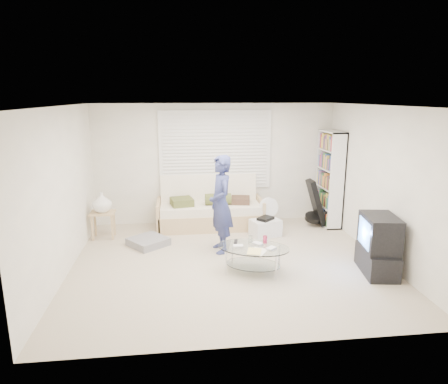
{
  "coord_description": "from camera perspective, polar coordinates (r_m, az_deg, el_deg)",
  "views": [
    {
      "loc": [
        -0.79,
        -6.0,
        2.64
      ],
      "look_at": [
        -0.05,
        0.3,
        1.11
      ],
      "focal_mm": 32.0,
      "sensor_mm": 36.0,
      "label": 1
    }
  ],
  "objects": [
    {
      "name": "guitar_case",
      "position": [
        8.44,
        12.92,
        -1.96
      ],
      "size": [
        0.41,
        0.36,
        0.96
      ],
      "color": "black",
      "rests_on": "ground"
    },
    {
      "name": "grey_floor_pillow",
      "position": [
        7.42,
        -10.77,
        -6.98
      ],
      "size": [
        0.83,
        0.83,
        0.13
      ],
      "primitive_type": "cube",
      "rotation": [
        0.0,
        0.0,
        0.68
      ],
      "color": "slate",
      "rests_on": "ground"
    },
    {
      "name": "storage_bin",
      "position": [
        7.77,
        5.93,
        -5.04
      ],
      "size": [
        0.63,
        0.52,
        0.38
      ],
      "color": "white",
      "rests_on": "ground"
    },
    {
      "name": "coffee_table",
      "position": [
        6.17,
        4.24,
        -8.49
      ],
      "size": [
        1.27,
        1.04,
        0.53
      ],
      "color": "silver",
      "rests_on": "ground"
    },
    {
      "name": "window_blinds",
      "position": [
        8.31,
        -1.24,
        6.02
      ],
      "size": [
        2.32,
        0.08,
        1.62
      ],
      "color": "silver",
      "rests_on": "ground"
    },
    {
      "name": "standing_person",
      "position": [
        6.8,
        -0.47,
        -1.77
      ],
      "size": [
        0.5,
        0.67,
        1.69
      ],
      "primitive_type": "imported",
      "rotation": [
        0.0,
        0.0,
        -1.41
      ],
      "color": "navy",
      "rests_on": "ground"
    },
    {
      "name": "futon_sofa",
      "position": [
        8.23,
        -2.02,
        -2.65
      ],
      "size": [
        2.15,
        0.87,
        1.05
      ],
      "color": "tan",
      "rests_on": "ground"
    },
    {
      "name": "bookshelf",
      "position": [
        8.52,
        14.83,
        1.86
      ],
      "size": [
        0.31,
        0.82,
        1.96
      ],
      "color": "white",
      "rests_on": "ground"
    },
    {
      "name": "tv_unit",
      "position": [
        6.52,
        21.17,
        -7.13
      ],
      "size": [
        0.56,
        0.89,
        0.91
      ],
      "color": "black",
      "rests_on": "ground"
    },
    {
      "name": "ground",
      "position": [
        6.6,
        0.71,
        -10.02
      ],
      "size": [
        5.0,
        5.0,
        0.0
      ],
      "primitive_type": "plane",
      "color": "tan",
      "rests_on": "ground"
    },
    {
      "name": "floor_fan",
      "position": [
        8.07,
        6.38,
        -2.7
      ],
      "size": [
        0.42,
        0.27,
        0.67
      ],
      "color": "white",
      "rests_on": "ground"
    },
    {
      "name": "room_shell",
      "position": [
        6.6,
        0.21,
        4.75
      ],
      "size": [
        5.02,
        4.52,
        2.51
      ],
      "color": "white",
      "rests_on": "ground"
    },
    {
      "name": "side_table",
      "position": [
        7.83,
        -17.03,
        -1.68
      ],
      "size": [
        0.45,
        0.36,
        0.89
      ],
      "color": "tan",
      "rests_on": "ground"
    }
  ]
}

